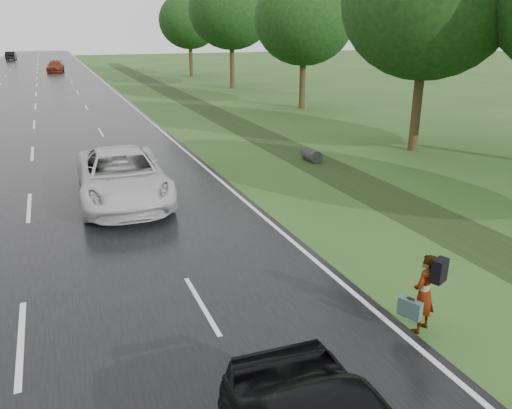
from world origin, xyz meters
name	(u,v)px	position (x,y,z in m)	size (l,w,h in m)	color
ground	(21,344)	(0.00, 0.00, 0.00)	(220.00, 220.00, 0.00)	#2E4E1C
road	(36,88)	(0.00, 45.00, 0.02)	(14.00, 180.00, 0.04)	black
edge_stripe_east	(108,85)	(6.75, 45.00, 0.04)	(0.12, 180.00, 0.01)	silver
center_line	(36,88)	(0.00, 45.00, 0.04)	(0.12, 180.00, 0.01)	silver
drainage_ditch	(242,126)	(11.50, 18.71, 0.04)	(2.20, 120.00, 0.56)	black
tree_east_b	(428,1)	(17.00, 10.00, 6.68)	(7.60, 7.60, 10.11)	#342915
tree_east_c	(304,19)	(18.20, 24.00, 6.14)	(7.00, 7.00, 9.29)	#342915
tree_east_d	(231,10)	(17.80, 38.00, 7.15)	(8.00, 8.00, 10.76)	#342915
tree_east_f	(189,21)	(17.50, 52.00, 6.37)	(7.20, 7.20, 9.62)	#342915
pedestrian	(424,293)	(7.19, -2.47, 0.83)	(0.86, 0.66, 1.61)	#A5998C
white_pickup	(122,176)	(3.00, 7.58, 0.88)	(2.80, 6.07, 1.69)	silver
far_car_red	(55,66)	(2.32, 64.42, 0.75)	(1.98, 4.87, 1.41)	maroon
far_car_dark	(11,56)	(-4.47, 95.56, 0.79)	(1.58, 4.53, 1.49)	black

